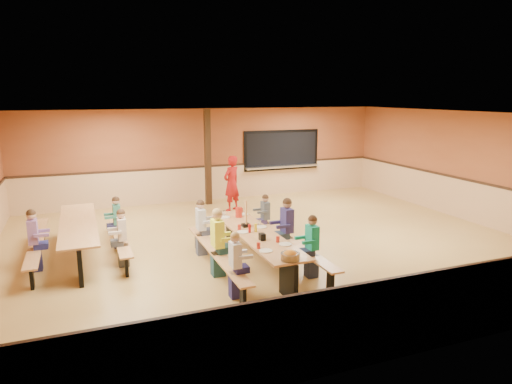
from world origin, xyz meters
name	(u,v)px	position (x,y,z in m)	size (l,w,h in m)	color
ground	(267,244)	(0.00, 0.00, 0.00)	(12.00, 12.00, 0.00)	#A0793C
room_envelope	(267,216)	(0.00, 0.00, 0.69)	(12.04, 10.04, 3.02)	brown
kitchen_pass_through	(282,152)	(2.60, 4.96, 1.49)	(2.78, 0.28, 1.38)	black
structural_post	(208,157)	(-0.20, 4.40, 1.50)	(0.18, 0.18, 3.00)	black
cafeteria_table_main	(256,243)	(-0.79, -1.27, 0.53)	(1.91, 3.70, 0.74)	#BC814A
cafeteria_table_second	(79,232)	(-4.10, 0.78, 0.53)	(1.91, 3.70, 0.74)	#BC814A
seated_child_white_left	(235,266)	(-1.61, -2.44, 0.58)	(0.34, 0.28, 1.16)	silver
seated_adult_yellow	(218,243)	(-1.61, -1.38, 0.66)	(0.42, 0.34, 1.31)	#F0FD35
seated_child_grey_left	(201,228)	(-1.61, -0.12, 0.60)	(0.37, 0.30, 1.21)	silver
seated_child_teal_right	(312,247)	(0.04, -2.10, 0.60)	(0.37, 0.30, 1.20)	#14A17C
seated_child_navy_right	(287,229)	(0.04, -0.98, 0.65)	(0.41, 0.33, 1.29)	navy
seated_child_char_right	(265,218)	(0.04, 0.22, 0.56)	(0.33, 0.27, 1.13)	#4A5055
seated_child_purple_sec	(34,241)	(-4.92, 0.16, 0.62)	(0.38, 0.31, 1.23)	#885E95
seated_child_green_sec	(117,223)	(-3.27, 1.04, 0.59)	(0.35, 0.29, 1.18)	#337760
seated_child_tan_sec	(122,238)	(-3.27, -0.21, 0.59)	(0.35, 0.29, 1.18)	beige
standing_woman	(232,183)	(0.23, 3.33, 0.83)	(0.61, 0.40, 1.67)	#A51412
punch_pitcher	(239,212)	(-0.72, -0.05, 0.85)	(0.16, 0.16, 0.22)	red
chip_bowl	(290,256)	(-0.81, -2.92, 0.81)	(0.32, 0.32, 0.15)	gold
napkin_dispenser	(262,237)	(-0.85, -1.77, 0.80)	(0.10, 0.14, 0.13)	black
condiment_mustard	(256,228)	(-0.77, -1.24, 0.82)	(0.06, 0.06, 0.17)	yellow
condiment_ketchup	(250,228)	(-0.90, -1.23, 0.82)	(0.06, 0.06, 0.17)	#B2140F
table_paddle	(246,220)	(-0.83, -0.82, 0.88)	(0.16, 0.16, 0.56)	black
place_settings	(256,230)	(-0.79, -1.27, 0.80)	(0.65, 3.30, 0.11)	beige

